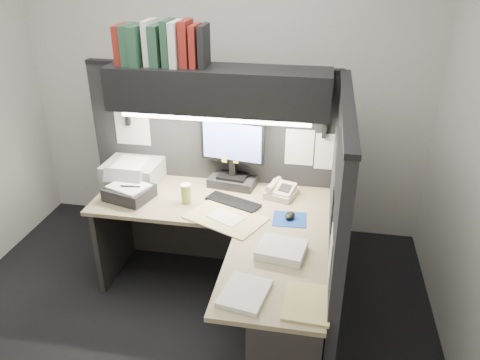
{
  "coord_description": "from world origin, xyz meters",
  "views": [
    {
      "loc": [
        0.85,
        -2.34,
        2.36
      ],
      "look_at": [
        0.32,
        0.51,
        0.93
      ],
      "focal_mm": 35.0,
      "sensor_mm": 36.0,
      "label": 1
    }
  ],
  "objects_px": {
    "desk": "(241,285)",
    "keyboard": "(233,202)",
    "printer": "(134,171)",
    "overhead_shelf": "(218,89)",
    "telephone": "(281,191)",
    "coffee_cup": "(186,194)",
    "notebook_stack": "(129,193)",
    "monitor": "(233,160)"
  },
  "relations": [
    {
      "from": "desk",
      "to": "monitor",
      "type": "height_order",
      "value": "monitor"
    },
    {
      "from": "printer",
      "to": "notebook_stack",
      "type": "xyz_separation_m",
      "value": [
        0.07,
        -0.27,
        -0.04
      ]
    },
    {
      "from": "monitor",
      "to": "telephone",
      "type": "height_order",
      "value": "monitor"
    },
    {
      "from": "monitor",
      "to": "coffee_cup",
      "type": "xyz_separation_m",
      "value": [
        -0.28,
        -0.33,
        -0.14
      ]
    },
    {
      "from": "overhead_shelf",
      "to": "notebook_stack",
      "type": "xyz_separation_m",
      "value": [
        -0.61,
        -0.28,
        -0.72
      ]
    },
    {
      "from": "coffee_cup",
      "to": "notebook_stack",
      "type": "height_order",
      "value": "coffee_cup"
    },
    {
      "from": "overhead_shelf",
      "to": "desk",
      "type": "bearing_deg",
      "value": -68.21
    },
    {
      "from": "desk",
      "to": "notebook_stack",
      "type": "bearing_deg",
      "value": 152.48
    },
    {
      "from": "keyboard",
      "to": "printer",
      "type": "distance_m",
      "value": 0.86
    },
    {
      "from": "printer",
      "to": "coffee_cup",
      "type": "bearing_deg",
      "value": -25.93
    },
    {
      "from": "keyboard",
      "to": "telephone",
      "type": "xyz_separation_m",
      "value": [
        0.33,
        0.17,
        0.03
      ]
    },
    {
      "from": "desk",
      "to": "notebook_stack",
      "type": "xyz_separation_m",
      "value": [
        -0.92,
        0.48,
        0.33
      ]
    },
    {
      "from": "keyboard",
      "to": "printer",
      "type": "relative_size",
      "value": 0.97
    },
    {
      "from": "desk",
      "to": "monitor",
      "type": "bearing_deg",
      "value": 104.77
    },
    {
      "from": "monitor",
      "to": "coffee_cup",
      "type": "distance_m",
      "value": 0.45
    },
    {
      "from": "printer",
      "to": "telephone",
      "type": "bearing_deg",
      "value": -0.54
    },
    {
      "from": "keyboard",
      "to": "overhead_shelf",
      "type": "bearing_deg",
      "value": 145.9
    },
    {
      "from": "keyboard",
      "to": "coffee_cup",
      "type": "height_order",
      "value": "coffee_cup"
    },
    {
      "from": "printer",
      "to": "overhead_shelf",
      "type": "bearing_deg",
      "value": 1.74
    },
    {
      "from": "monitor",
      "to": "telephone",
      "type": "xyz_separation_m",
      "value": [
        0.39,
        -0.11,
        -0.17
      ]
    },
    {
      "from": "overhead_shelf",
      "to": "coffee_cup",
      "type": "xyz_separation_m",
      "value": [
        -0.19,
        -0.26,
        -0.7
      ]
    },
    {
      "from": "overhead_shelf",
      "to": "notebook_stack",
      "type": "bearing_deg",
      "value": -155.86
    },
    {
      "from": "telephone",
      "to": "coffee_cup",
      "type": "height_order",
      "value": "coffee_cup"
    },
    {
      "from": "overhead_shelf",
      "to": "coffee_cup",
      "type": "distance_m",
      "value": 0.77
    },
    {
      "from": "monitor",
      "to": "keyboard",
      "type": "bearing_deg",
      "value": -70.27
    },
    {
      "from": "desk",
      "to": "keyboard",
      "type": "distance_m",
      "value": 0.64
    },
    {
      "from": "monitor",
      "to": "notebook_stack",
      "type": "bearing_deg",
      "value": -146.06
    },
    {
      "from": "telephone",
      "to": "printer",
      "type": "relative_size",
      "value": 0.51
    },
    {
      "from": "coffee_cup",
      "to": "notebook_stack",
      "type": "relative_size",
      "value": 0.43
    },
    {
      "from": "desk",
      "to": "monitor",
      "type": "relative_size",
      "value": 3.22
    },
    {
      "from": "telephone",
      "to": "coffee_cup",
      "type": "bearing_deg",
      "value": -144.71
    },
    {
      "from": "telephone",
      "to": "notebook_stack",
      "type": "relative_size",
      "value": 0.68
    },
    {
      "from": "monitor",
      "to": "notebook_stack",
      "type": "distance_m",
      "value": 0.8
    },
    {
      "from": "desk",
      "to": "printer",
      "type": "height_order",
      "value": "printer"
    },
    {
      "from": "overhead_shelf",
      "to": "monitor",
      "type": "xyz_separation_m",
      "value": [
        0.09,
        0.07,
        -0.56
      ]
    },
    {
      "from": "overhead_shelf",
      "to": "printer",
      "type": "distance_m",
      "value": 0.97
    },
    {
      "from": "monitor",
      "to": "coffee_cup",
      "type": "relative_size",
      "value": 3.95
    },
    {
      "from": "notebook_stack",
      "to": "keyboard",
      "type": "bearing_deg",
      "value": 4.71
    },
    {
      "from": "keyboard",
      "to": "notebook_stack",
      "type": "xyz_separation_m",
      "value": [
        -0.76,
        -0.06,
        0.04
      ]
    },
    {
      "from": "desk",
      "to": "overhead_shelf",
      "type": "xyz_separation_m",
      "value": [
        -0.3,
        0.75,
        1.06
      ]
    },
    {
      "from": "desk",
      "to": "telephone",
      "type": "relative_size",
      "value": 8.0
    },
    {
      "from": "coffee_cup",
      "to": "printer",
      "type": "relative_size",
      "value": 0.32
    }
  ]
}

